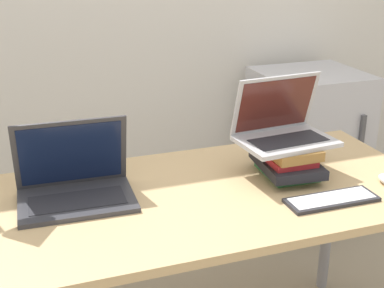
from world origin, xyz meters
TOP-DOWN VIEW (x-y plane):
  - desk at (0.00, 0.38)m, footprint 1.70×0.76m
  - laptop_left at (-0.37, 0.47)m, footprint 0.38×0.27m
  - book_stack at (0.38, 0.42)m, footprint 0.22×0.29m
  - laptop_on_books at (0.38, 0.45)m, footprint 0.35×0.26m
  - wireless_keyboard at (0.42, 0.18)m, footprint 0.31×0.11m
  - mini_fridge at (1.02, 1.31)m, footprint 0.56×0.53m

SIDE VIEW (x-z plane):
  - mini_fridge at x=1.02m, z-range 0.00..0.91m
  - desk at x=0.00m, z-range 0.31..1.09m
  - wireless_keyboard at x=0.42m, z-range 0.78..0.79m
  - laptop_left at x=-0.37m, z-range 0.70..0.96m
  - book_stack at x=0.38m, z-range 0.78..0.90m
  - laptop_on_books at x=0.38m, z-range 0.83..1.06m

